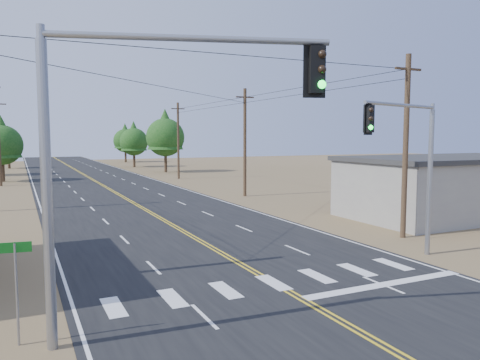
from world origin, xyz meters
TOP-DOWN VIEW (x-y plane):
  - road at (0.00, 30.00)m, footprint 15.00×200.00m
  - building_right at (19.00, 16.00)m, footprint 15.00×8.00m
  - utility_pole_right_near at (10.50, 12.00)m, footprint 1.80×0.30m
  - utility_pole_right_mid at (10.50, 32.00)m, footprint 1.80×0.30m
  - utility_pole_right_far at (10.50, 52.00)m, footprint 1.80×0.30m
  - signal_mast_left at (-5.88, 5.05)m, footprint 7.30×2.51m
  - signal_mast_right at (7.29, 8.28)m, footprint 5.30×1.71m
  - street_sign at (-8.80, 6.29)m, footprint 0.83×0.17m
  - tree_left_near at (-10.40, 57.47)m, footprint 4.95×4.95m
  - tree_left_far at (-10.10, 84.02)m, footprint 3.92×3.92m
  - tree_right_near at (12.24, 63.89)m, footprint 5.94×5.94m
  - tree_right_mid at (10.56, 78.30)m, footprint 5.04×5.04m
  - tree_right_far at (12.61, 95.75)m, footprint 5.08×5.08m

SIDE VIEW (x-z plane):
  - road at x=0.00m, z-range 0.00..0.02m
  - street_sign at x=-8.80m, z-range 0.48..3.30m
  - building_right at x=19.00m, z-range 0.00..4.00m
  - tree_left_far at x=-10.10m, z-range 0.72..7.26m
  - signal_mast_right at x=7.29m, z-range 1.22..8.33m
  - tree_left_near at x=-10.40m, z-range 0.92..9.17m
  - utility_pole_right_near at x=10.50m, z-range 0.12..10.12m
  - utility_pole_right_mid at x=10.50m, z-range 0.12..10.12m
  - utility_pole_right_far at x=10.50m, z-range 0.12..10.12m
  - tree_right_mid at x=10.56m, z-range 0.94..9.34m
  - tree_right_far at x=12.61m, z-range 0.94..9.40m
  - signal_mast_left at x=-5.88m, z-range 1.53..9.89m
  - tree_right_near at x=12.24m, z-range 1.11..11.01m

